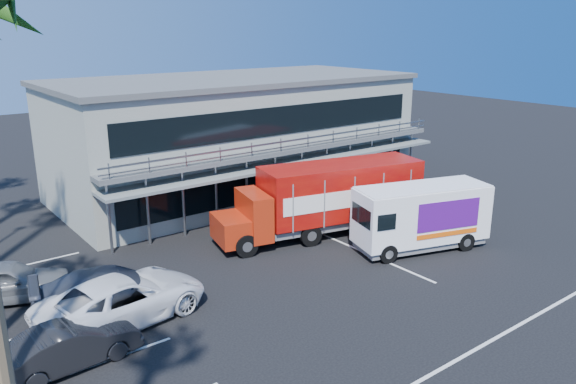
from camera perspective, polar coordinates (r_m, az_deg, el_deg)
ground at (r=24.23m, az=8.10°, el=-8.78°), size 120.00×120.00×0.00m
building at (r=36.14m, az=-5.33°, el=5.83°), size 22.40×12.00×7.30m
red_truck at (r=28.48m, az=4.09°, el=-0.46°), size 11.10×4.81×3.64m
white_van at (r=27.31m, az=13.37°, el=-2.38°), size 6.76×3.99×3.13m
parked_car_b at (r=19.35m, az=-21.24°, el=-14.36°), size 4.35×1.77×1.40m
parked_car_c at (r=21.34m, az=-16.43°, el=-10.40°), size 6.56×3.79×1.72m
parked_car_d at (r=22.29m, az=-17.46°, el=-9.43°), size 5.95×3.35×1.63m
parked_car_e at (r=24.51m, az=-26.77°, el=-8.12°), size 5.09×3.51×1.61m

